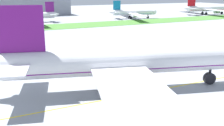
{
  "coord_description": "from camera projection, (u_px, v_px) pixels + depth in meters",
  "views": [
    {
      "loc": [
        -29.53,
        -44.35,
        19.91
      ],
      "look_at": [
        -3.65,
        8.98,
        3.76
      ],
      "focal_mm": 43.06,
      "sensor_mm": 36.0,
      "label": 1
    }
  ],
  "objects": [
    {
      "name": "parked_airliner_far_outer",
      "position": [
        207.0,
        9.0,
        222.84
      ],
      "size": [
        46.78,
        75.16,
        14.52
      ],
      "color": "white",
      "rests_on": "ground"
    },
    {
      "name": "airliner_foreground",
      "position": [
        123.0,
        62.0,
        54.08
      ],
      "size": [
        56.43,
        92.07,
        17.3
      ],
      "color": "white",
      "rests_on": "ground"
    },
    {
      "name": "apron_taxi_line",
      "position": [
        151.0,
        91.0,
        54.64
      ],
      "size": [
        280.0,
        0.36,
        0.01
      ],
      "primitive_type": "cube",
      "color": "yellow",
      "rests_on": "ground"
    },
    {
      "name": "service_truck_baggage_loader",
      "position": [
        46.0,
        55.0,
        78.62
      ],
      "size": [
        4.79,
        3.49,
        2.64
      ],
      "color": "white",
      "rests_on": "ground"
    },
    {
      "name": "parked_airliner_far_centre",
      "position": [
        30.0,
        16.0,
        166.35
      ],
      "size": [
        37.84,
        59.68,
        12.74
      ],
      "color": "white",
      "rests_on": "ground"
    },
    {
      "name": "ground_plane",
      "position": [
        146.0,
        88.0,
        56.17
      ],
      "size": [
        600.0,
        600.0,
        0.0
      ],
      "primitive_type": "plane",
      "color": "#9399A0",
      "rests_on": "ground"
    },
    {
      "name": "grass_median_strip",
      "position": [
        42.0,
        27.0,
        147.04
      ],
      "size": [
        320.0,
        24.0,
        0.1
      ],
      "primitive_type": "cube",
      "color": "#4C8438",
      "rests_on": "ground"
    },
    {
      "name": "ground_crew_wingwalker_port",
      "position": [
        102.0,
        75.0,
        61.4
      ],
      "size": [
        0.53,
        0.44,
        1.7
      ],
      "color": "black",
      "rests_on": "ground"
    },
    {
      "name": "parked_airliner_far_right",
      "position": [
        133.0,
        12.0,
        192.14
      ],
      "size": [
        35.09,
        55.67,
        12.76
      ],
      "color": "white",
      "rests_on": "ground"
    }
  ]
}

